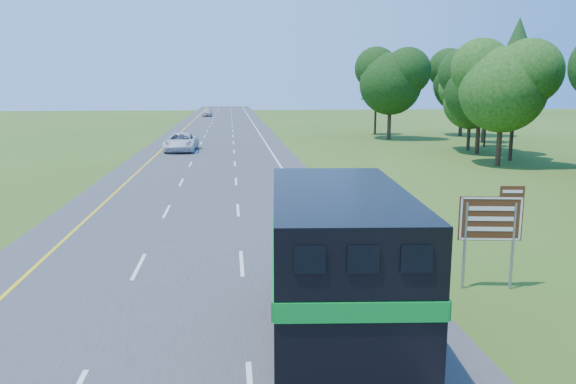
% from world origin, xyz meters
% --- Properties ---
extents(road, '(15.00, 260.00, 0.04)m').
position_xyz_m(road, '(0.00, 50.00, 0.02)').
color(road, '#38383A').
rests_on(road, ground).
extents(lane_markings, '(11.15, 260.00, 0.01)m').
position_xyz_m(lane_markings, '(0.00, 50.00, 0.04)').
color(lane_markings, yellow).
rests_on(lane_markings, road).
extents(tree_wall_right, '(16.00, 100.00, 12.00)m').
position_xyz_m(tree_wall_right, '(26.00, 30.00, 6.00)').
color(tree_wall_right, '#12350E').
rests_on(tree_wall_right, ground).
extents(horse_truck, '(3.57, 9.43, 4.09)m').
position_xyz_m(horse_truck, '(3.92, 3.94, 2.23)').
color(horse_truck, black).
rests_on(horse_truck, road).
extents(white_suv, '(3.18, 6.53, 1.79)m').
position_xyz_m(white_suv, '(-3.39, 47.96, 0.93)').
color(white_suv, silver).
rests_on(white_suv, road).
extents(far_car, '(2.14, 4.66, 1.55)m').
position_xyz_m(far_car, '(-3.39, 115.19, 0.81)').
color(far_car, '#B0B0B7').
rests_on(far_car, road).
extents(exit_sign, '(1.95, 0.34, 3.33)m').
position_xyz_m(exit_sign, '(9.58, 7.68, 2.16)').
color(exit_sign, gray).
rests_on(exit_sign, ground).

